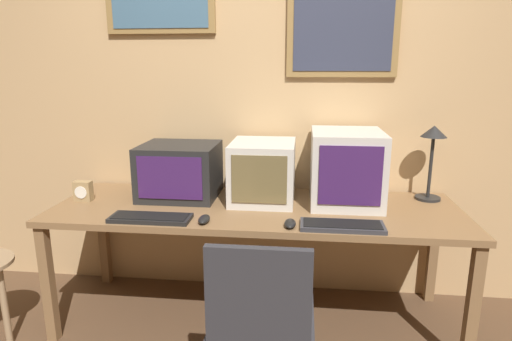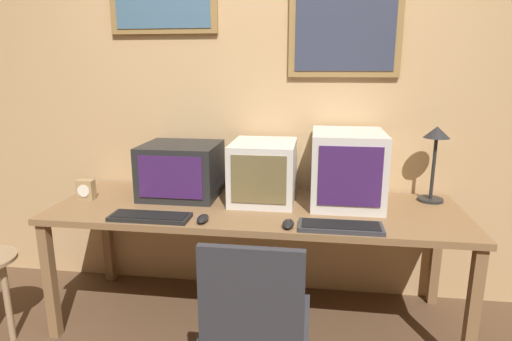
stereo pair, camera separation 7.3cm
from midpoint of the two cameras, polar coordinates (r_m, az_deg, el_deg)
wall_back at (r=2.78m, az=2.01°, el=9.63°), size 8.00×0.08×2.60m
desk at (r=2.49m, az=0.84°, el=-6.11°), size 2.33×0.77×0.72m
monitor_left at (r=2.67m, az=-9.15°, el=0.06°), size 0.46×0.42×0.33m
monitor_center at (r=2.55m, az=1.84°, el=-0.11°), size 0.37×0.44×0.35m
monitor_right at (r=2.54m, az=12.85°, el=0.32°), size 0.40×0.48×0.42m
keyboard_main at (r=2.33m, az=-13.07°, el=-6.03°), size 0.43×0.15×0.03m
keyboard_side at (r=2.18m, az=12.15°, el=-7.33°), size 0.42×0.16×0.03m
mouse_near_keyboard at (r=2.24m, az=-6.18°, el=-6.41°), size 0.06×0.12×0.03m
mouse_far_corner at (r=2.17m, az=5.27°, el=-7.10°), size 0.06×0.12×0.03m
desk_clock at (r=2.77m, az=-21.05°, el=-2.40°), size 0.10×0.06×0.12m
desk_lamp at (r=2.71m, az=23.53°, el=2.87°), size 0.15×0.15×0.45m
office_chair at (r=1.95m, az=1.17°, el=-21.82°), size 0.46×0.46×0.87m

